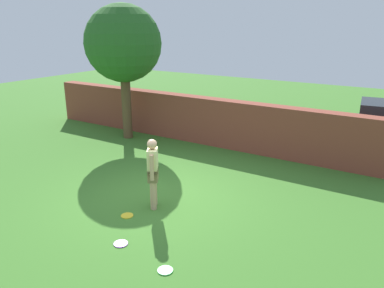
{
  "coord_description": "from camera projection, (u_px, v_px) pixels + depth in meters",
  "views": [
    {
      "loc": [
        5.08,
        -6.53,
        4.04
      ],
      "look_at": [
        0.1,
        1.4,
        1.0
      ],
      "focal_mm": 35.21,
      "sensor_mm": 36.0,
      "label": 1
    }
  ],
  "objects": [
    {
      "name": "person",
      "position": [
        153.0,
        170.0,
        8.37
      ],
      "size": [
        0.38,
        0.47,
        1.62
      ],
      "rotation": [
        0.0,
        0.0,
        -1.0
      ],
      "color": "tan",
      "rests_on": "ground"
    },
    {
      "name": "frisbee_purple",
      "position": [
        121.0,
        244.0,
        7.19
      ],
      "size": [
        0.27,
        0.27,
        0.02
      ],
      "primitive_type": "cylinder",
      "color": "purple",
      "rests_on": "ground"
    },
    {
      "name": "tree",
      "position": [
        123.0,
        44.0,
        12.83
      ],
      "size": [
        2.64,
        2.64,
        4.67
      ],
      "color": "brown",
      "rests_on": "ground"
    },
    {
      "name": "frisbee_yellow",
      "position": [
        127.0,
        216.0,
        8.23
      ],
      "size": [
        0.27,
        0.27,
        0.02
      ],
      "primitive_type": "cylinder",
      "color": "yellow",
      "rests_on": "ground"
    },
    {
      "name": "ground_plane",
      "position": [
        158.0,
        198.0,
        9.08
      ],
      "size": [
        40.0,
        40.0,
        0.0
      ],
      "primitive_type": "plane",
      "color": "#3D7528"
    },
    {
      "name": "brick_wall",
      "position": [
        199.0,
        119.0,
        13.14
      ],
      "size": [
        13.18,
        0.5,
        1.6
      ],
      "primitive_type": "cube",
      "color": "brown",
      "rests_on": "ground"
    },
    {
      "name": "frisbee_green",
      "position": [
        165.0,
        270.0,
        6.41
      ],
      "size": [
        0.27,
        0.27,
        0.02
      ],
      "primitive_type": "cylinder",
      "color": "green",
      "rests_on": "ground"
    }
  ]
}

